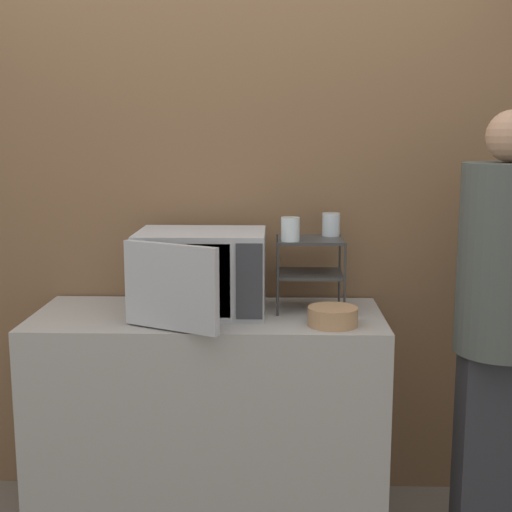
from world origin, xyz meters
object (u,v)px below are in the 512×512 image
at_px(microwave, 200,273).
at_px(bowl, 333,317).
at_px(person, 502,311).
at_px(glass_back_right, 331,224).
at_px(glass_front_left, 290,229).
at_px(dish_rack, 310,258).

relative_size(microwave, bowl, 3.04).
height_order(microwave, person, person).
relative_size(glass_back_right, bowl, 0.50).
distance_m(microwave, person, 1.17).
relative_size(microwave, glass_back_right, 6.04).
distance_m(glass_front_left, glass_back_right, 0.23).
height_order(glass_back_right, bowl, glass_back_right).
bearing_deg(glass_front_left, glass_back_right, 41.32).
height_order(glass_front_left, glass_back_right, same).
bearing_deg(person, microwave, 171.86).
xyz_separation_m(microwave, glass_front_left, (0.36, 0.00, 0.18)).
bearing_deg(dish_rack, bowl, -73.41).
distance_m(glass_front_left, person, 0.86).
height_order(microwave, glass_back_right, glass_back_right).
height_order(dish_rack, bowl, dish_rack).
bearing_deg(dish_rack, person, -18.96).
distance_m(glass_front_left, bowl, 0.39).
height_order(glass_front_left, bowl, glass_front_left).
xyz_separation_m(microwave, glass_back_right, (0.53, 0.16, 0.18)).
xyz_separation_m(glass_front_left, bowl, (0.16, -0.18, -0.31)).
height_order(dish_rack, glass_back_right, glass_back_right).
bearing_deg(glass_front_left, person, -12.03).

